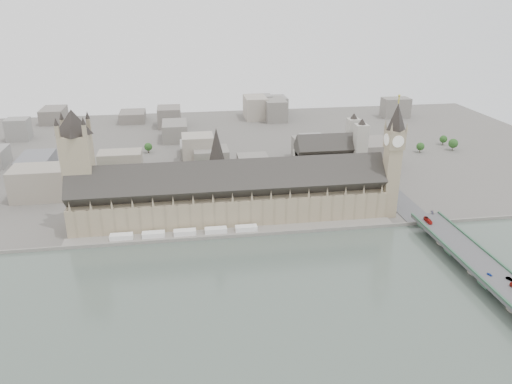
{
  "coord_description": "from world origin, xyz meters",
  "views": [
    {
      "loc": [
        -38.04,
        -373.19,
        183.81
      ],
      "look_at": [
        22.3,
        19.87,
        24.67
      ],
      "focal_mm": 35.0,
      "sensor_mm": 36.0,
      "label": 1
    }
  ],
  "objects": [
    {
      "name": "city_skyline_inland",
      "position": [
        0.0,
        245.0,
        19.0
      ],
      "size": [
        720.0,
        360.0,
        38.0
      ],
      "primitive_type": null,
      "color": "gray",
      "rests_on": "ground"
    },
    {
      "name": "westminster_abbey",
      "position": [
        110.92,
        95.0,
        25.08
      ],
      "size": [
        68.0,
        36.0,
        64.0
      ],
      "color": "#A29D91",
      "rests_on": "ground"
    },
    {
      "name": "westminster_bridge",
      "position": [
        162.0,
        -87.5,
        5.12
      ],
      "size": [
        25.0,
        325.0,
        10.25
      ],
      "primitive_type": "cube",
      "color": "#474749",
      "rests_on": "ground"
    },
    {
      "name": "river_thames",
      "position": [
        0.0,
        -165.0,
        0.0
      ],
      "size": [
        600.0,
        600.0,
        0.0
      ],
      "primitive_type": "plane",
      "color": "#46524A",
      "rests_on": "ground"
    },
    {
      "name": "victoria_tower",
      "position": [
        -122.0,
        26.0,
        55.2
      ],
      "size": [
        30.0,
        30.0,
        100.0
      ],
      "color": "gray",
      "rests_on": "ground"
    },
    {
      "name": "car_approach",
      "position": [
        168.28,
        -14.87,
        11.01
      ],
      "size": [
        3.59,
        5.62,
        1.52
      ],
      "primitive_type": "imported",
      "rotation": [
        0.0,
        0.0,
        -0.3
      ],
      "color": "gray",
      "rests_on": "westminster_bridge"
    },
    {
      "name": "ground",
      "position": [
        0.0,
        0.0,
        0.0
      ],
      "size": [
        900.0,
        900.0,
        0.0
      ],
      "primitive_type": "plane",
      "color": "#595651",
      "rests_on": "ground"
    },
    {
      "name": "car_silver",
      "position": [
        167.46,
        -121.81,
        11.06
      ],
      "size": [
        3.57,
        5.21,
        1.63
      ],
      "primitive_type": "imported",
      "rotation": [
        0.0,
        0.0,
        0.41
      ],
      "color": "gray",
      "rests_on": "westminster_bridge"
    },
    {
      "name": "elizabeth_tower",
      "position": [
        138.0,
        8.0,
        58.09
      ],
      "size": [
        17.0,
        17.0,
        107.5
      ],
      "color": "gray",
      "rests_on": "ground"
    },
    {
      "name": "river_terrace",
      "position": [
        0.0,
        -7.5,
        1.0
      ],
      "size": [
        270.0,
        15.0,
        2.0
      ],
      "primitive_type": "cube",
      "color": "slate",
      "rests_on": "ground"
    },
    {
      "name": "embankment_wall",
      "position": [
        0.0,
        -15.0,
        1.5
      ],
      "size": [
        600.0,
        1.5,
        3.0
      ],
      "primitive_type": "cube",
      "color": "slate",
      "rests_on": "ground"
    },
    {
      "name": "bridge_parapets",
      "position": [
        162.0,
        -132.0,
        10.82
      ],
      "size": [
        25.0,
        235.0,
        1.15
      ],
      "primitive_type": null,
      "color": "#315940",
      "rests_on": "westminster_bridge"
    },
    {
      "name": "palace_of_westminster",
      "position": [
        0.0,
        19.7,
        22.71
      ],
      "size": [
        265.0,
        40.73,
        55.44
      ],
      "color": "gray",
      "rests_on": "ground"
    },
    {
      "name": "car_blue",
      "position": [
        157.95,
        -114.53,
        10.89
      ],
      "size": [
        2.64,
        4.04,
        1.28
      ],
      "primitive_type": "imported",
      "rotation": [
        0.0,
        0.0,
        0.33
      ],
      "color": "#1939A2",
      "rests_on": "westminster_bridge"
    },
    {
      "name": "terrace_tents",
      "position": [
        -40.0,
        -7.0,
        4.0
      ],
      "size": [
        118.0,
        7.0,
        4.0
      ],
      "color": "white",
      "rests_on": "river_terrace"
    },
    {
      "name": "central_tower",
      "position": [
        -10.0,
        26.0,
        57.92
      ],
      "size": [
        13.0,
        13.0,
        48.0
      ],
      "color": "gray",
      "rests_on": "ground"
    },
    {
      "name": "park_trees",
      "position": [
        -10.0,
        60.0,
        7.5
      ],
      "size": [
        110.0,
        30.0,
        15.0
      ],
      "primitive_type": null,
      "color": "#1B4A1A",
      "rests_on": "ground"
    },
    {
      "name": "red_bus_north",
      "position": [
        156.18,
        -30.93,
        11.79
      ],
      "size": [
        2.94,
        11.11,
        3.07
      ],
      "primitive_type": "imported",
      "rotation": [
        0.0,
        0.0,
        -0.03
      ],
      "color": "red",
      "rests_on": "westminster_bridge"
    }
  ]
}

